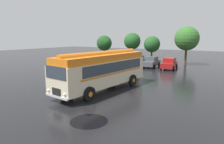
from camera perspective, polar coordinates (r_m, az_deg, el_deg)
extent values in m
plane|color=black|center=(18.62, -3.53, -4.61)|extent=(120.00, 120.00, 0.00)
cube|color=beige|center=(17.70, -2.62, -0.07)|extent=(3.37, 10.18, 2.10)
cube|color=orange|center=(17.52, -2.66, 4.22)|extent=(3.15, 9.96, 0.56)
cylinder|color=orange|center=(17.50, -2.67, 5.06)|extent=(1.43, 9.52, 0.60)
cube|color=#2D3842|center=(17.07, 1.25, 1.50)|extent=(0.74, 7.97, 0.84)
cube|color=#2D3842|center=(18.67, -5.01, 2.19)|extent=(0.74, 7.97, 0.84)
cube|color=orange|center=(17.08, 1.04, -0.33)|extent=(0.75, 8.17, 0.12)
cube|color=orange|center=(18.67, -5.18, 0.52)|extent=(0.75, 8.17, 0.12)
cube|color=#2D3842|center=(14.20, -15.85, -0.20)|extent=(2.19, 0.23, 0.88)
cube|color=black|center=(14.50, -15.61, -5.54)|extent=(0.90, 0.14, 0.56)
cube|color=silver|center=(14.57, -15.61, -6.81)|extent=(2.37, 0.31, 0.16)
sphere|color=white|center=(13.81, -13.38, -6.35)|extent=(0.22, 0.22, 0.22)
sphere|color=white|center=(15.21, -17.68, -5.04)|extent=(0.22, 0.22, 0.22)
cylinder|color=black|center=(14.85, -6.53, -6.26)|extent=(0.38, 1.12, 1.10)
cylinder|color=orange|center=(14.85, -6.53, -6.26)|extent=(0.35, 0.41, 0.39)
cylinder|color=black|center=(16.71, -12.96, -4.61)|extent=(0.38, 1.12, 1.10)
cylinder|color=orange|center=(16.71, -12.96, -4.61)|extent=(0.35, 0.41, 0.39)
cylinder|color=black|center=(19.46, 5.88, -2.34)|extent=(0.38, 1.12, 1.10)
cylinder|color=orange|center=(19.46, 5.88, -2.34)|extent=(0.35, 0.41, 0.39)
cylinder|color=black|center=(20.92, -0.18, -1.42)|extent=(0.38, 1.12, 1.10)
cylinder|color=orange|center=(20.92, -0.18, -1.42)|extent=(0.35, 0.41, 0.39)
cube|color=navy|center=(33.12, 6.82, 2.95)|extent=(2.28, 4.40, 0.70)
cube|color=navy|center=(33.16, 6.99, 4.12)|extent=(1.79, 2.38, 0.64)
cube|color=#2D3842|center=(32.75, 8.09, 4.02)|extent=(0.30, 1.92, 0.50)
cube|color=#2D3842|center=(33.59, 5.92, 4.22)|extent=(0.30, 1.92, 0.50)
cylinder|color=black|center=(31.60, 6.80, 1.97)|extent=(0.29, 0.66, 0.64)
cylinder|color=black|center=(32.61, 4.24, 2.26)|extent=(0.29, 0.66, 0.64)
cylinder|color=black|center=(33.77, 9.29, 2.43)|extent=(0.29, 0.66, 0.64)
cylinder|color=black|center=(34.72, 6.82, 2.69)|extent=(0.29, 0.66, 0.64)
cube|color=#4C5156|center=(31.84, 11.16, 2.55)|extent=(1.99, 4.31, 0.70)
cube|color=#4C5156|center=(31.90, 11.29, 3.77)|extent=(1.64, 2.28, 0.64)
cube|color=#2D3842|center=(31.68, 12.60, 3.68)|extent=(0.16, 1.93, 0.50)
cube|color=#2D3842|center=(32.14, 10.00, 3.86)|extent=(0.16, 1.93, 0.50)
cylinder|color=black|center=(30.39, 11.97, 1.51)|extent=(0.24, 0.65, 0.64)
cylinder|color=black|center=(30.94, 8.85, 1.75)|extent=(0.24, 0.65, 0.64)
cylinder|color=black|center=(32.87, 13.30, 2.08)|extent=(0.24, 0.65, 0.64)
cylinder|color=black|center=(33.38, 10.39, 2.31)|extent=(0.24, 0.65, 0.64)
cube|color=maroon|center=(30.54, 16.01, 2.04)|extent=(2.13, 4.35, 0.70)
cube|color=maroon|center=(30.60, 16.12, 3.32)|extent=(1.72, 2.33, 0.64)
cube|color=#2D3842|center=(30.47, 17.52, 3.22)|extent=(0.23, 1.92, 0.50)
cube|color=#2D3842|center=(30.75, 14.73, 3.41)|extent=(0.23, 1.92, 0.50)
cylinder|color=black|center=(29.17, 17.19, 0.93)|extent=(0.27, 0.66, 0.64)
cylinder|color=black|center=(29.50, 13.82, 1.18)|extent=(0.27, 0.66, 0.64)
cylinder|color=black|center=(31.71, 17.98, 1.58)|extent=(0.27, 0.66, 0.64)
cylinder|color=black|center=(32.02, 14.88, 1.81)|extent=(0.27, 0.66, 0.64)
cube|color=#B2B7BC|center=(33.99, 2.65, 4.51)|extent=(2.15, 4.02, 2.10)
cube|color=gray|center=(31.49, 0.18, 3.63)|extent=(1.97, 1.81, 1.60)
cube|color=#2D3842|center=(30.71, -0.65, 3.99)|extent=(1.70, 0.10, 0.72)
cylinder|color=black|center=(31.13, 1.88, 2.07)|extent=(0.27, 0.81, 0.80)
cylinder|color=black|center=(32.17, -1.37, 2.33)|extent=(0.27, 0.81, 0.80)
cylinder|color=black|center=(34.28, 4.74, 2.77)|extent=(0.27, 0.81, 0.80)
cylinder|color=black|center=(35.22, 1.69, 2.99)|extent=(0.27, 0.81, 0.80)
cylinder|color=#4C3823|center=(41.95, -2.22, 5.10)|extent=(0.24, 0.24, 2.23)
sphere|color=#1E4C1E|center=(41.82, -2.25, 8.24)|extent=(3.15, 3.15, 3.15)
sphere|color=#1E4C1E|center=(41.37, -1.84, 8.26)|extent=(2.40, 2.40, 2.40)
cylinder|color=#4C3823|center=(39.62, 5.74, 5.09)|extent=(0.37, 0.37, 2.67)
sphere|color=#235623|center=(39.48, 5.80, 8.77)|extent=(3.22, 3.22, 3.22)
sphere|color=#235623|center=(39.69, 5.39, 9.34)|extent=(2.02, 2.02, 2.02)
cylinder|color=#4C3823|center=(38.09, 11.22, 4.43)|extent=(0.29, 0.29, 2.24)
sphere|color=#235623|center=(37.94, 11.34, 7.80)|extent=(2.99, 2.99, 2.99)
sphere|color=#235623|center=(38.16, 10.73, 8.12)|extent=(1.74, 1.74, 1.74)
cylinder|color=#4C3823|center=(35.95, 20.31, 4.24)|extent=(0.37, 0.37, 2.94)
sphere|color=#336B28|center=(35.81, 20.60, 8.96)|extent=(3.99, 3.99, 3.99)
sphere|color=#336B28|center=(36.07, 19.71, 9.02)|extent=(2.33, 2.33, 2.33)
cylinder|color=black|center=(11.67, -6.58, -13.75)|extent=(2.15, 2.15, 0.01)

